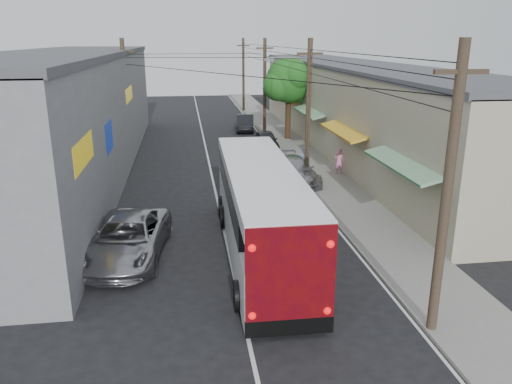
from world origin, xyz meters
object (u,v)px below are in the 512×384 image
at_px(parked_suv, 294,170).
at_px(parked_car_mid, 266,140).
at_px(coach_bus, 260,209).
at_px(pedestrian_near, 339,161).
at_px(parked_car_far, 245,123).
at_px(pedestrian_far, 304,158).
at_px(jeepney, 128,238).

relative_size(parked_suv, parked_car_mid, 1.25).
xyz_separation_m(coach_bus, pedestrian_near, (6.39, 10.56, -0.88)).
xyz_separation_m(parked_car_far, pedestrian_far, (1.84, -14.76, 0.14)).
relative_size(parked_car_mid, pedestrian_far, 2.73).
height_order(parked_car_mid, pedestrian_far, pedestrian_far).
relative_size(jeepney, pedestrian_near, 3.65).
bearing_deg(parked_car_far, parked_suv, -80.29).
relative_size(coach_bus, pedestrian_near, 7.66).
relative_size(jeepney, parked_suv, 1.15).
relative_size(parked_suv, pedestrian_near, 3.17).
relative_size(coach_bus, parked_car_far, 2.81).
bearing_deg(parked_car_far, parked_car_mid, -78.42).
height_order(jeepney, pedestrian_far, jeepney).
relative_size(coach_bus, pedestrian_far, 8.25).
relative_size(jeepney, parked_car_mid, 1.44).
xyz_separation_m(coach_bus, jeepney, (-5.01, 0.19, -0.98)).
distance_m(jeepney, parked_car_mid, 20.19).
bearing_deg(parked_car_mid, pedestrian_far, -78.92).
distance_m(jeepney, pedestrian_near, 15.41).
bearing_deg(pedestrian_near, parked_suv, 17.49).
xyz_separation_m(parked_car_mid, pedestrian_far, (1.24, -6.84, 0.17)).
bearing_deg(parked_car_mid, jeepney, -113.41).
bearing_deg(parked_suv, jeepney, -139.11).
relative_size(parked_car_far, pedestrian_near, 2.73).
bearing_deg(parked_suv, parked_car_far, 85.59).
bearing_deg(parked_car_far, jeepney, -98.96).
bearing_deg(jeepney, pedestrian_far, 57.42).
distance_m(parked_suv, parked_car_far, 17.12).
relative_size(parked_suv, parked_car_far, 1.16).
xyz_separation_m(coach_bus, pedestrian_far, (4.50, 11.77, -0.93)).
bearing_deg(parked_suv, parked_car_mid, 83.97).
bearing_deg(parked_suv, coach_bus, -116.64).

